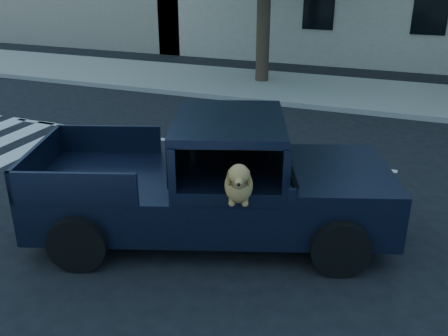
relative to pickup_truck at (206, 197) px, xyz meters
name	(u,v)px	position (x,y,z in m)	size (l,w,h in m)	color
ground	(325,249)	(1.79, 0.22, -0.63)	(120.00, 120.00, 0.00)	black
far_sidewalk	(383,96)	(1.79, 9.42, -0.56)	(60.00, 4.00, 0.15)	gray
pickup_truck	(206,197)	(0.00, 0.00, 0.00)	(5.58, 3.63, 1.86)	black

